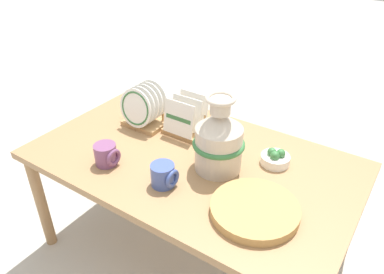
# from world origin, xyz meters

# --- Properties ---
(ground_plane) EXTENTS (14.00, 14.00, 0.00)m
(ground_plane) POSITION_xyz_m (0.00, 0.00, 0.00)
(ground_plane) COLOR #B2ADA3
(display_table) EXTENTS (1.45, 0.87, 0.61)m
(display_table) POSITION_xyz_m (0.00, 0.00, 0.55)
(display_table) COLOR #9E754C
(display_table) RESTS_ON ground_plane
(ceramic_vase) EXTENTS (0.22, 0.22, 0.34)m
(ceramic_vase) POSITION_xyz_m (0.13, -0.00, 0.75)
(ceramic_vase) COLOR beige
(ceramic_vase) RESTS_ON display_table
(dish_rack_round_plates) EXTENTS (0.21, 0.17, 0.22)m
(dish_rack_round_plates) POSITION_xyz_m (-0.37, 0.10, 0.70)
(dish_rack_round_plates) COLOR tan
(dish_rack_round_plates) RESTS_ON display_table
(dish_rack_square_plates) EXTENTS (0.21, 0.16, 0.19)m
(dish_rack_square_plates) POSITION_xyz_m (-0.15, 0.16, 0.67)
(dish_rack_square_plates) COLOR tan
(dish_rack_square_plates) RESTS_ON display_table
(wicker_charger_stack) EXTENTS (0.33, 0.33, 0.04)m
(wicker_charger_stack) POSITION_xyz_m (0.39, -0.17, 0.63)
(wicker_charger_stack) COLOR tan
(wicker_charger_stack) RESTS_ON display_table
(mug_plum_glaze) EXTENTS (0.11, 0.10, 0.10)m
(mug_plum_glaze) POSITION_xyz_m (-0.28, -0.25, 0.66)
(mug_plum_glaze) COLOR #7A4770
(mug_plum_glaze) RESTS_ON display_table
(mug_cobalt_glaze) EXTENTS (0.11, 0.10, 0.10)m
(mug_cobalt_glaze) POSITION_xyz_m (0.01, -0.22, 0.66)
(mug_cobalt_glaze) COLOR #42569E
(mug_cobalt_glaze) RESTS_ON display_table
(fruit_bowl) EXTENTS (0.13, 0.13, 0.07)m
(fruit_bowl) POSITION_xyz_m (0.33, 0.17, 0.64)
(fruit_bowl) COLOR white
(fruit_bowl) RESTS_ON display_table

